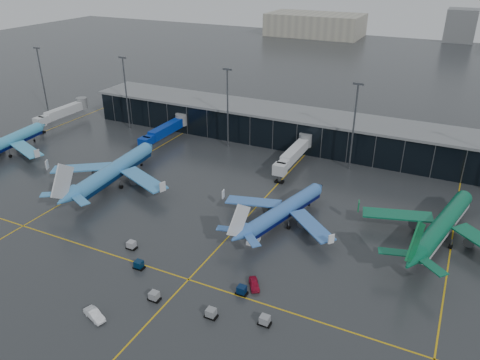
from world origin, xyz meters
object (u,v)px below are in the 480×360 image
at_px(baggage_carts, 187,286).
at_px(service_van_red, 254,284).
at_px(mobile_airstair, 253,239).
at_px(airliner_klm_west, 4,136).
at_px(airliner_klm_near, 285,202).
at_px(airliner_aer_lingus, 445,215).
at_px(service_van_white, 94,315).
at_px(airliner_arkefly, 114,161).

relative_size(baggage_carts, service_van_red, 8.63).
height_order(baggage_carts, mobile_airstair, mobile_airstair).
height_order(airliner_klm_west, airliner_klm_near, airliner_klm_west).
xyz_separation_m(airliner_klm_west, baggage_carts, (85.64, -31.44, -5.32)).
height_order(airliner_klm_west, airliner_aer_lingus, airliner_aer_lingus).
height_order(airliner_klm_near, mobile_airstair, airliner_klm_near).
bearing_deg(service_van_red, service_van_white, -170.06).
height_order(airliner_aer_lingus, baggage_carts, airliner_aer_lingus).
relative_size(airliner_aer_lingus, baggage_carts, 1.13).
xyz_separation_m(service_van_red, service_van_white, (-21.38, -19.80, 0.07)).
relative_size(mobile_airstair, service_van_white, 0.71).
xyz_separation_m(baggage_carts, mobile_airstair, (4.53, 20.01, 0.01)).
distance_m(mobile_airstair, service_van_red, 15.21).
bearing_deg(service_van_red, airliner_klm_near, 65.15).
height_order(service_van_red, service_van_white, service_van_white).
distance_m(airliner_arkefly, service_van_red, 57.80).
relative_size(airliner_klm_near, service_van_red, 8.45).
bearing_deg(service_van_white, mobile_airstair, -5.76).
distance_m(airliner_klm_near, mobile_airstair, 12.27).
distance_m(service_van_red, service_van_white, 29.14).
height_order(airliner_aer_lingus, service_van_red, airliner_aer_lingus).
relative_size(airliner_klm_west, baggage_carts, 1.07).
height_order(airliner_klm_west, baggage_carts, airliner_klm_west).
distance_m(airliner_klm_near, baggage_carts, 32.16).
xyz_separation_m(airliner_klm_west, service_van_red, (96.65, -25.19, -5.35)).
bearing_deg(airliner_klm_west, airliner_arkefly, -8.35).
xyz_separation_m(airliner_arkefly, service_van_white, (31.00, -43.49, -5.83)).
bearing_deg(airliner_arkefly, airliner_aer_lingus, 1.99).
bearing_deg(service_van_red, mobile_airstair, 82.34).
bearing_deg(airliner_klm_near, service_van_white, -97.14).
relative_size(airliner_arkefly, service_van_white, 8.93).
bearing_deg(airliner_arkefly, baggage_carts, -40.26).
bearing_deg(airliner_klm_near, airliner_arkefly, -164.06).
distance_m(airliner_klm_near, service_van_red, 25.36).
bearing_deg(airliner_klm_near, mobile_airstair, -90.64).
bearing_deg(airliner_klm_near, service_van_red, -67.19).
height_order(mobile_airstair, service_van_red, mobile_airstair).
height_order(baggage_carts, service_van_red, baggage_carts).
height_order(airliner_klm_near, service_van_red, airliner_klm_near).
bearing_deg(service_van_red, baggage_carts, 176.68).
distance_m(airliner_klm_west, service_van_red, 100.02).
bearing_deg(airliner_klm_near, airliner_aer_lingus, 28.58).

